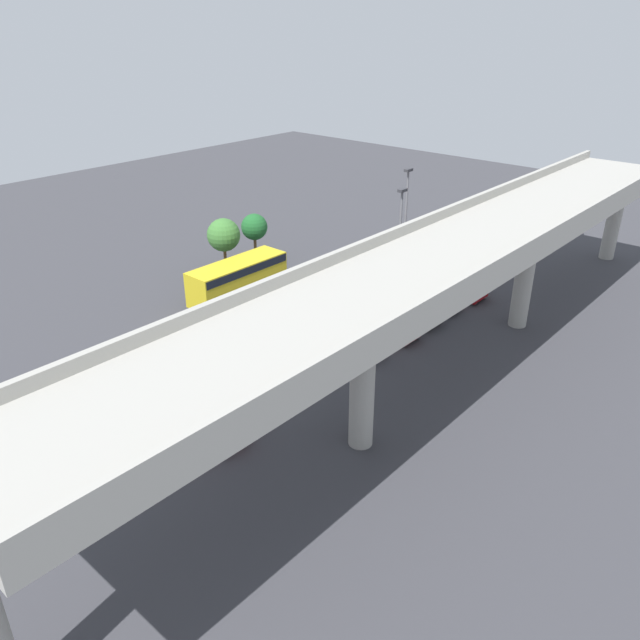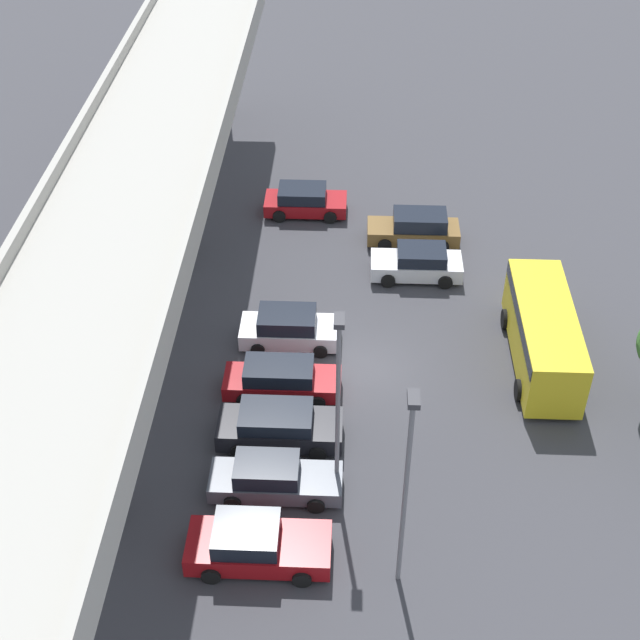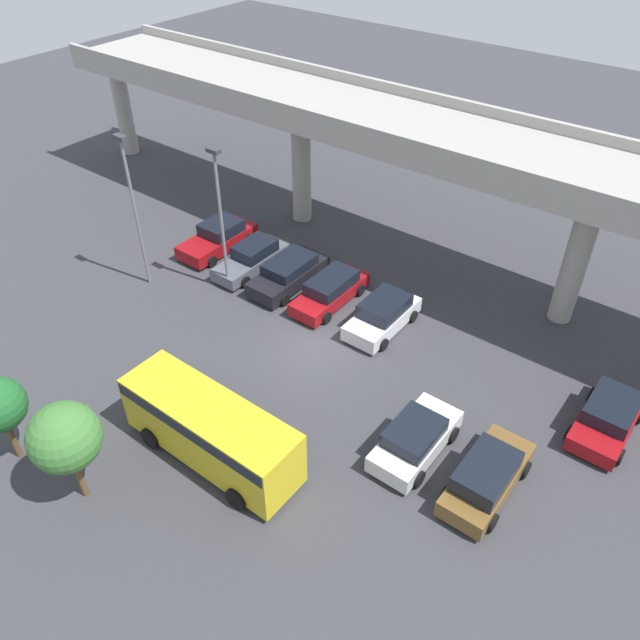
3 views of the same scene
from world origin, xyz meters
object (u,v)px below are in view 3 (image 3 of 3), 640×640
parked_car_3 (330,290)px  lamp_post_mid_lot (133,202)px  parked_car_1 (253,258)px  parked_car_4 (383,315)px  parked_car_5 (415,439)px  tree_front_centre (65,438)px  lamp_post_near_aisle (220,212)px  parked_car_7 (608,417)px  parked_car_2 (289,273)px  parked_car_0 (219,238)px  shuttle_bus (210,427)px  parked_car_6 (487,477)px

parked_car_3 → lamp_post_mid_lot: lamp_post_mid_lot is taller
parked_car_1 → parked_car_4: bearing=90.1°
parked_car_5 → tree_front_centre: bearing=136.8°
parked_car_3 → parked_car_4: 3.28m
lamp_post_near_aisle → lamp_post_mid_lot: lamp_post_mid_lot is taller
parked_car_7 → parked_car_3: bearing=-90.6°
parked_car_5 → lamp_post_mid_lot: size_ratio=0.53×
parked_car_7 → parked_car_2: bearing=-90.1°
parked_car_0 → parked_car_1: size_ratio=1.01×
parked_car_0 → parked_car_7: size_ratio=1.12×
parked_car_4 → tree_front_centre: (-3.36, -15.02, 2.41)m
parked_car_3 → parked_car_5: (8.56, -5.93, 0.02)m
parked_car_1 → lamp_post_mid_lot: lamp_post_mid_lot is taller
lamp_post_near_aisle → parked_car_0: bearing=141.4°
parked_car_4 → shuttle_bus: shuttle_bus is taller
parked_car_1 → lamp_post_near_aisle: 4.58m
lamp_post_near_aisle → parked_car_1: bearing=97.8°
shuttle_bus → lamp_post_mid_lot: (-11.28, 6.32, 3.21)m
parked_car_1 → parked_car_2: (2.61, -0.01, 0.05)m
parked_car_1 → parked_car_7: (19.51, -0.04, 0.03)m
parked_car_4 → lamp_post_mid_lot: size_ratio=0.53×
parked_car_4 → parked_car_5: bearing=42.2°
lamp_post_mid_lot → lamp_post_near_aisle: bearing=29.1°
parked_car_0 → parked_car_2: bearing=86.5°
parked_car_3 → lamp_post_mid_lot: (-8.88, -4.56, 4.11)m
parked_car_7 → parked_car_6: bearing=-24.2°
parked_car_6 → lamp_post_near_aisle: bearing=78.0°
shuttle_bus → parked_car_2: bearing=115.4°
parked_car_3 → parked_car_2: bearing=-87.4°
parked_car_0 → tree_front_centre: bearing=28.2°
parked_car_3 → tree_front_centre: size_ratio=1.08×
parked_car_4 → parked_car_5: size_ratio=1.00×
shuttle_bus → lamp_post_mid_lot: 13.32m
parked_car_3 → parked_car_5: bearing=55.3°
parked_car_1 → parked_car_7: 19.51m
parked_car_4 → parked_car_2: bearing=-89.8°
lamp_post_near_aisle → parked_car_5: bearing=-14.6°
parked_car_6 → lamp_post_mid_lot: bearing=86.2°
parked_car_3 → parked_car_7: size_ratio=1.10×
parked_car_4 → parked_car_6: 10.16m
parked_car_2 → parked_car_5: parked_car_5 is taller
parked_car_4 → lamp_post_near_aisle: 9.43m
parked_car_4 → parked_car_7: (10.91, -0.05, -0.03)m
parked_car_5 → shuttle_bus: bearing=128.8°
parked_car_3 → parked_car_7: 14.19m
tree_front_centre → parked_car_7: bearing=46.4°
parked_car_1 → lamp_post_near_aisle: lamp_post_near_aisle is taller
parked_car_1 → parked_car_3: size_ratio=1.01×
parked_car_1 → parked_car_6: parked_car_6 is taller
parked_car_3 → parked_car_5: parked_car_5 is taller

